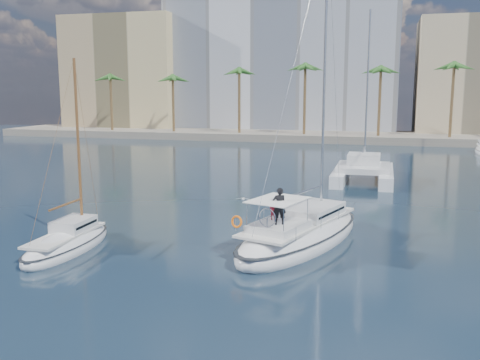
# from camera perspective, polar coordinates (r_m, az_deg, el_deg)

# --- Properties ---
(ground) EXTENTS (160.00, 160.00, 0.00)m
(ground) POSITION_cam_1_polar(r_m,az_deg,el_deg) (30.64, 1.76, -6.09)
(ground) COLOR black
(ground) RESTS_ON ground
(quay) EXTENTS (120.00, 14.00, 1.20)m
(quay) POSITION_cam_1_polar(r_m,az_deg,el_deg) (90.30, 10.64, 4.58)
(quay) COLOR gray
(quay) RESTS_ON ground
(building_modern) EXTENTS (42.00, 16.00, 28.00)m
(building_modern) POSITION_cam_1_polar(r_m,az_deg,el_deg) (103.58, 4.61, 12.77)
(building_modern) COLOR silver
(building_modern) RESTS_ON ground
(building_tan_left) EXTENTS (22.00, 14.00, 22.00)m
(building_tan_left) POSITION_cam_1_polar(r_m,az_deg,el_deg) (109.21, -11.78, 10.86)
(building_tan_left) COLOR tan
(building_tan_left) RESTS_ON ground
(building_beige) EXTENTS (20.00, 14.00, 20.00)m
(building_beige) POSITION_cam_1_polar(r_m,az_deg,el_deg) (99.92, 24.10, 9.79)
(building_beige) COLOR beige
(building_beige) RESTS_ON ground
(palm_left) EXTENTS (3.60, 3.60, 12.30)m
(palm_left) POSITION_cam_1_polar(r_m,az_deg,el_deg) (94.91, -10.66, 10.67)
(palm_left) COLOR brown
(palm_left) RESTS_ON ground
(palm_centre) EXTENTS (3.60, 3.60, 12.30)m
(palm_centre) POSITION_cam_1_polar(r_m,az_deg,el_deg) (86.01, 10.64, 10.80)
(palm_centre) COLOR brown
(palm_centre) RESTS_ON ground
(main_sloop) EXTENTS (7.41, 12.63, 17.86)m
(main_sloop) POSITION_cam_1_polar(r_m,az_deg,el_deg) (29.33, 6.52, -5.77)
(main_sloop) COLOR white
(main_sloop) RESTS_ON ground
(small_sloop) EXTENTS (2.35, 7.33, 10.51)m
(small_sloop) POSITION_cam_1_polar(r_m,az_deg,el_deg) (29.45, -17.89, -6.41)
(small_sloop) COLOR white
(small_sloop) RESTS_ON ground
(catamaran) EXTENTS (5.28, 10.49, 15.45)m
(catamaran) POSITION_cam_1_polar(r_m,az_deg,el_deg) (50.18, 13.03, 1.14)
(catamaran) COLOR white
(catamaran) RESTS_ON ground
(seagull) EXTENTS (1.02, 0.44, 0.19)m
(seagull) POSITION_cam_1_polar(r_m,az_deg,el_deg) (37.95, 0.35, -2.04)
(seagull) COLOR silver
(seagull) RESTS_ON ground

